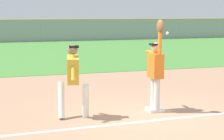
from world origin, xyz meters
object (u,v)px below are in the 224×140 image
at_px(first_base, 155,109).
at_px(parked_car_green, 113,31).
at_px(fielder, 156,67).
at_px(baseball, 167,33).
at_px(runner, 73,76).
at_px(parked_car_silver, 69,31).
at_px(parked_car_blue, 12,32).

height_order(first_base, parked_car_green, parked_car_green).
relative_size(fielder, baseball, 30.81).
distance_m(first_base, runner, 2.28).
height_order(baseball, parked_car_green, baseball).
bearing_deg(parked_car_green, parked_car_silver, 179.31).
xyz_separation_m(fielder, parked_car_blue, (-2.43, 27.05, -0.45)).
distance_m(baseball, parked_car_green, 27.66).
relative_size(runner, parked_car_silver, 0.38).
bearing_deg(first_base, parked_car_green, 75.01).
bearing_deg(baseball, fielder, 121.49).
bearing_deg(baseball, parked_car_blue, 95.41).
height_order(first_base, parked_car_blue, parked_car_blue).
bearing_deg(parked_car_silver, parked_car_green, -8.25).
bearing_deg(runner, parked_car_blue, 100.70).
bearing_deg(runner, baseball, 3.50).
height_order(fielder, parked_car_silver, fielder).
relative_size(runner, parked_car_blue, 0.38).
relative_size(runner, parked_car_green, 0.38).
bearing_deg(first_base, runner, -178.58).
distance_m(fielder, baseball, 0.90).
bearing_deg(parked_car_green, runner, -103.83).
relative_size(baseball, parked_car_silver, 0.02).
xyz_separation_m(first_base, parked_car_blue, (-2.44, 27.01, 0.63)).
bearing_deg(parked_car_silver, parked_car_blue, 176.38).
bearing_deg(fielder, parked_car_silver, -96.59).
relative_size(fielder, runner, 1.33).
distance_m(parked_car_silver, parked_car_green, 4.28).
distance_m(baseball, parked_car_blue, 27.46).
height_order(runner, baseball, baseball).
bearing_deg(baseball, first_base, 116.61).
xyz_separation_m(first_base, parked_car_silver, (2.83, 26.89, 0.63)).
bearing_deg(first_base, baseball, -63.39).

